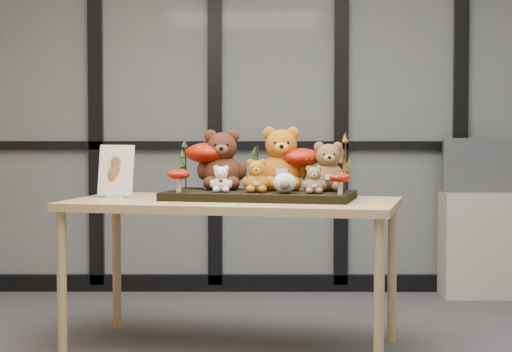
{
  "coord_description": "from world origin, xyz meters",
  "views": [
    {
      "loc": [
        -0.14,
        -4.14,
        1.18
      ],
      "look_at": [
        -0.15,
        0.66,
        0.93
      ],
      "focal_mm": 65.0,
      "sensor_mm": 36.0,
      "label": 1
    }
  ],
  "objects_px": {
    "bear_beige_small": "(314,178)",
    "sign_holder": "(116,173)",
    "mushroom_front_right": "(340,182)",
    "mushroom_back_right": "(300,167)",
    "bear_white_bow": "(221,178)",
    "mushroom_front_left": "(179,179)",
    "mushroom_back_left": "(208,163)",
    "bear_tan_back": "(328,164)",
    "bear_small_yellow": "(256,174)",
    "bear_pooh_yellow": "(281,155)",
    "bear_brown_medium": "(222,157)",
    "cabinet": "(481,245)",
    "monitor": "(481,165)",
    "diorama_tray": "(260,195)",
    "display_table": "(233,212)",
    "plush_cream_hedgehog": "(285,182)"
  },
  "relations": [
    {
      "from": "mushroom_back_right",
      "to": "monitor",
      "type": "distance_m",
      "value": 1.97
    },
    {
      "from": "mushroom_front_left",
      "to": "bear_beige_small",
      "type": "bearing_deg",
      "value": -8.49
    },
    {
      "from": "mushroom_front_right",
      "to": "mushroom_back_left",
      "type": "bearing_deg",
      "value": 148.78
    },
    {
      "from": "mushroom_front_right",
      "to": "bear_small_yellow",
      "type": "bearing_deg",
      "value": 162.43
    },
    {
      "from": "mushroom_back_left",
      "to": "monitor",
      "type": "distance_m",
      "value": 2.28
    },
    {
      "from": "sign_holder",
      "to": "bear_brown_medium",
      "type": "bearing_deg",
      "value": 18.25
    },
    {
      "from": "bear_brown_medium",
      "to": "mushroom_back_right",
      "type": "height_order",
      "value": "bear_brown_medium"
    },
    {
      "from": "mushroom_front_left",
      "to": "bear_tan_back",
      "type": "bearing_deg",
      "value": 5.08
    },
    {
      "from": "diorama_tray",
      "to": "sign_holder",
      "type": "relative_size",
      "value": 3.43
    },
    {
      "from": "bear_beige_small",
      "to": "mushroom_front_left",
      "type": "bearing_deg",
      "value": -175.7
    },
    {
      "from": "bear_tan_back",
      "to": "monitor",
      "type": "relative_size",
      "value": 0.54
    },
    {
      "from": "bear_pooh_yellow",
      "to": "bear_brown_medium",
      "type": "bearing_deg",
      "value": -177.67
    },
    {
      "from": "bear_pooh_yellow",
      "to": "mushroom_back_right",
      "type": "height_order",
      "value": "bear_pooh_yellow"
    },
    {
      "from": "bear_small_yellow",
      "to": "monitor",
      "type": "bearing_deg",
      "value": 59.22
    },
    {
      "from": "bear_beige_small",
      "to": "sign_holder",
      "type": "distance_m",
      "value": 1.09
    },
    {
      "from": "bear_brown_medium",
      "to": "bear_small_yellow",
      "type": "relative_size",
      "value": 1.87
    },
    {
      "from": "plush_cream_hedgehog",
      "to": "mushroom_front_right",
      "type": "relative_size",
      "value": 0.97
    },
    {
      "from": "mushroom_back_right",
      "to": "bear_white_bow",
      "type": "bearing_deg",
      "value": -158.69
    },
    {
      "from": "mushroom_front_right",
      "to": "sign_holder",
      "type": "relative_size",
      "value": 0.43
    },
    {
      "from": "mushroom_back_left",
      "to": "mushroom_front_right",
      "type": "relative_size",
      "value": 2.31
    },
    {
      "from": "bear_beige_small",
      "to": "bear_pooh_yellow",
      "type": "bearing_deg",
      "value": 134.3
    },
    {
      "from": "plush_cream_hedgehog",
      "to": "mushroom_front_left",
      "type": "height_order",
      "value": "mushroom_front_left"
    },
    {
      "from": "diorama_tray",
      "to": "bear_brown_medium",
      "type": "distance_m",
      "value": 0.33
    },
    {
      "from": "bear_small_yellow",
      "to": "mushroom_back_left",
      "type": "xyz_separation_m",
      "value": [
        -0.26,
        0.28,
        0.05
      ]
    },
    {
      "from": "mushroom_back_right",
      "to": "bear_small_yellow",
      "type": "bearing_deg",
      "value": -142.66
    },
    {
      "from": "diorama_tray",
      "to": "sign_holder",
      "type": "height_order",
      "value": "sign_holder"
    },
    {
      "from": "display_table",
      "to": "bear_small_yellow",
      "type": "distance_m",
      "value": 0.24
    },
    {
      "from": "cabinet",
      "to": "monitor",
      "type": "bearing_deg",
      "value": 90.0
    },
    {
      "from": "diorama_tray",
      "to": "bear_tan_back",
      "type": "relative_size",
      "value": 3.4
    },
    {
      "from": "bear_brown_medium",
      "to": "bear_white_bow",
      "type": "height_order",
      "value": "bear_brown_medium"
    },
    {
      "from": "mushroom_back_right",
      "to": "mushroom_back_left",
      "type": "bearing_deg",
      "value": 168.32
    },
    {
      "from": "bear_pooh_yellow",
      "to": "plush_cream_hedgehog",
      "type": "xyz_separation_m",
      "value": [
        0.01,
        -0.25,
        -0.13
      ]
    },
    {
      "from": "mushroom_front_right",
      "to": "cabinet",
      "type": "relative_size",
      "value": 0.17
    },
    {
      "from": "mushroom_back_right",
      "to": "mushroom_front_left",
      "type": "xyz_separation_m",
      "value": [
        -0.64,
        -0.15,
        -0.06
      ]
    },
    {
      "from": "diorama_tray",
      "to": "bear_beige_small",
      "type": "distance_m",
      "value": 0.33
    },
    {
      "from": "diorama_tray",
      "to": "bear_small_yellow",
      "type": "bearing_deg",
      "value": -88.39
    },
    {
      "from": "display_table",
      "to": "bear_pooh_yellow",
      "type": "relative_size",
      "value": 4.92
    },
    {
      "from": "bear_tan_back",
      "to": "bear_brown_medium",
      "type": "bearing_deg",
      "value": 178.31
    },
    {
      "from": "bear_tan_back",
      "to": "mushroom_front_left",
      "type": "bearing_deg",
      "value": -162.13
    },
    {
      "from": "bear_beige_small",
      "to": "plush_cream_hedgehog",
      "type": "bearing_deg",
      "value": -170.77
    },
    {
      "from": "diorama_tray",
      "to": "bear_beige_small",
      "type": "relative_size",
      "value": 6.27
    },
    {
      "from": "display_table",
      "to": "bear_small_yellow",
      "type": "relative_size",
      "value": 9.66
    },
    {
      "from": "plush_cream_hedgehog",
      "to": "mushroom_front_right",
      "type": "xyz_separation_m",
      "value": [
        0.28,
        -0.07,
        0.0
      ]
    },
    {
      "from": "mushroom_front_right",
      "to": "cabinet",
      "type": "height_order",
      "value": "mushroom_front_right"
    },
    {
      "from": "mushroom_back_right",
      "to": "mushroom_front_right",
      "type": "distance_m",
      "value": 0.37
    },
    {
      "from": "monitor",
      "to": "diorama_tray",
      "type": "bearing_deg",
      "value": -134.77
    },
    {
      "from": "sign_holder",
      "to": "mushroom_front_right",
      "type": "bearing_deg",
      "value": -1.44
    },
    {
      "from": "bear_pooh_yellow",
      "to": "bear_white_bow",
      "type": "bearing_deg",
      "value": -138.55
    },
    {
      "from": "bear_pooh_yellow",
      "to": "bear_brown_medium",
      "type": "distance_m",
      "value": 0.33
    },
    {
      "from": "bear_pooh_yellow",
      "to": "mushroom_back_right",
      "type": "relative_size",
      "value": 1.5
    }
  ]
}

